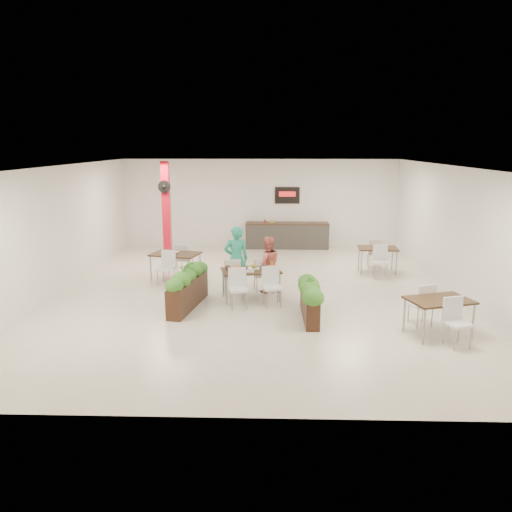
{
  "coord_description": "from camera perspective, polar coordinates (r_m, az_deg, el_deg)",
  "views": [
    {
      "loc": [
        0.4,
        -12.27,
        3.73
      ],
      "look_at": [
        0.05,
        -0.59,
        1.1
      ],
      "focal_mm": 35.0,
      "sensor_mm": 36.0,
      "label": 1
    }
  ],
  "objects": [
    {
      "name": "planter_left",
      "position": [
        11.67,
        -7.79,
        -3.35
      ],
      "size": [
        0.7,
        2.08,
        1.11
      ],
      "rotation": [
        0.0,
        0.0,
        1.4
      ],
      "color": "black",
      "rests_on": "ground"
    },
    {
      "name": "diner_woman",
      "position": [
        12.72,
        1.33,
        -0.97
      ],
      "size": [
        0.81,
        0.69,
        1.46
      ],
      "primitive_type": "imported",
      "rotation": [
        0.0,
        0.0,
        3.35
      ],
      "color": "#E16C64",
      "rests_on": "ground"
    },
    {
      "name": "side_table_c",
      "position": [
        10.52,
        20.19,
        -5.29
      ],
      "size": [
        1.4,
        1.67,
        0.92
      ],
      "rotation": [
        0.0,
        0.0,
        0.3
      ],
      "color": "black",
      "rests_on": "ground"
    },
    {
      "name": "main_table",
      "position": [
        12.12,
        -0.63,
        -2.11
      ],
      "size": [
        1.54,
        1.84,
        0.92
      ],
      "rotation": [
        0.0,
        0.0,
        0.21
      ],
      "color": "black",
      "rests_on": "ground"
    },
    {
      "name": "side_table_a",
      "position": [
        14.12,
        -9.19,
        -0.13
      ],
      "size": [
        1.47,
        1.67,
        0.92
      ],
      "rotation": [
        0.0,
        0.0,
        -0.26
      ],
      "color": "black",
      "rests_on": "ground"
    },
    {
      "name": "room_shell",
      "position": [
        12.4,
        -0.16,
        4.7
      ],
      "size": [
        10.1,
        12.1,
        3.22
      ],
      "color": "white",
      "rests_on": "ground"
    },
    {
      "name": "diner_man",
      "position": [
        12.72,
        -2.27,
        -0.37
      ],
      "size": [
        0.7,
        0.53,
        1.72
      ],
      "primitive_type": "imported",
      "rotation": [
        0.0,
        0.0,
        3.35
      ],
      "color": "teal",
      "rests_on": "ground"
    },
    {
      "name": "planter_right",
      "position": [
        10.94,
        6.17,
        -4.63
      ],
      "size": [
        0.42,
        1.81,
        0.94
      ],
      "rotation": [
        0.0,
        0.0,
        1.58
      ],
      "color": "black",
      "rests_on": "ground"
    },
    {
      "name": "service_counter",
      "position": [
        18.23,
        3.56,
        2.43
      ],
      "size": [
        3.0,
        0.64,
        2.2
      ],
      "color": "#312F2B",
      "rests_on": "ground"
    },
    {
      "name": "side_table_b",
      "position": [
        15.14,
        13.73,
        0.48
      ],
      "size": [
        1.16,
        1.64,
        0.92
      ],
      "rotation": [
        0.0,
        0.0,
        -0.05
      ],
      "color": "black",
      "rests_on": "ground"
    },
    {
      "name": "red_column",
      "position": [
        16.55,
        -10.21,
        5.24
      ],
      "size": [
        0.4,
        0.41,
        3.2
      ],
      "color": "red",
      "rests_on": "ground"
    },
    {
      "name": "ground",
      "position": [
        12.84,
        -0.15,
        -4.21
      ],
      "size": [
        12.0,
        12.0,
        0.0
      ],
      "primitive_type": "plane",
      "color": "beige",
      "rests_on": "ground"
    }
  ]
}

